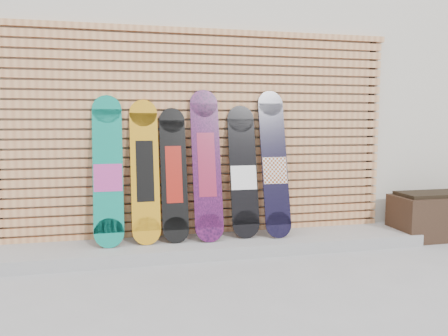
{
  "coord_description": "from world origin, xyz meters",
  "views": [
    {
      "loc": [
        -0.94,
        -3.63,
        1.33
      ],
      "look_at": [
        0.06,
        0.75,
        0.85
      ],
      "focal_mm": 35.0,
      "sensor_mm": 36.0,
      "label": 1
    }
  ],
  "objects": [
    {
      "name": "ground",
      "position": [
        0.0,
        0.0,
        0.0
      ],
      "size": [
        80.0,
        80.0,
        0.0
      ],
      "primitive_type": "plane",
      "color": "gray",
      "rests_on": "ground"
    },
    {
      "name": "building",
      "position": [
        0.5,
        3.5,
        1.8
      ],
      "size": [
        12.0,
        5.0,
        3.6
      ],
      "primitive_type": "cube",
      "color": "beige",
      "rests_on": "ground"
    },
    {
      "name": "concrete_step",
      "position": [
        -0.15,
        0.68,
        0.06
      ],
      "size": [
        4.6,
        0.7,
        0.12
      ],
      "primitive_type": "cube",
      "color": "gray",
      "rests_on": "ground"
    },
    {
      "name": "slat_wall",
      "position": [
        -0.15,
        0.97,
        1.21
      ],
      "size": [
        4.26,
        0.08,
        2.29
      ],
      "color": "tan",
      "rests_on": "ground"
    },
    {
      "name": "planter_box",
      "position": [
        2.61,
        0.6,
        0.26
      ],
      "size": [
        1.18,
        0.49,
        0.53
      ],
      "color": "black",
      "rests_on": "ground"
    },
    {
      "name": "snowboard_0",
      "position": [
        -1.11,
        0.76,
        0.84
      ],
      "size": [
        0.29,
        0.37,
        1.47
      ],
      "color": "#0C7B67",
      "rests_on": "concrete_step"
    },
    {
      "name": "snowboard_1",
      "position": [
        -0.75,
        0.77,
        0.84
      ],
      "size": [
        0.28,
        0.34,
        1.44
      ],
      "color": "#C38514",
      "rests_on": "concrete_step"
    },
    {
      "name": "snowboard_2",
      "position": [
        -0.46,
        0.77,
        0.79
      ],
      "size": [
        0.26,
        0.34,
        1.35
      ],
      "color": "black",
      "rests_on": "concrete_step"
    },
    {
      "name": "snowboard_3",
      "position": [
        -0.13,
        0.75,
        0.89
      ],
      "size": [
        0.29,
        0.39,
        1.54
      ],
      "color": "black",
      "rests_on": "concrete_step"
    },
    {
      "name": "snowboard_4",
      "position": [
        0.27,
        0.78,
        0.8
      ],
      "size": [
        0.29,
        0.33,
        1.38
      ],
      "color": "black",
      "rests_on": "concrete_step"
    },
    {
      "name": "snowboard_5",
      "position": [
        0.6,
        0.75,
        0.88
      ],
      "size": [
        0.28,
        0.39,
        1.54
      ],
      "color": "black",
      "rests_on": "concrete_step"
    }
  ]
}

